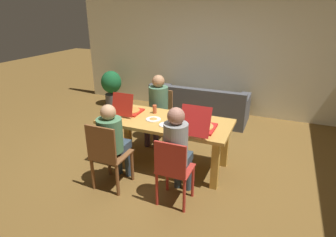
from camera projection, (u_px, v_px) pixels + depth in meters
name	position (u px, v px, depth m)	size (l,w,h in m)	color
ground_plane	(166.00, 164.00, 4.42)	(20.00, 20.00, 0.00)	brown
back_wall	(213.00, 53.00, 6.29)	(6.64, 0.12, 2.67)	beige
dining_table	(165.00, 127.00, 4.19)	(1.94, 0.87, 0.75)	gold
chair_0	(161.00, 112.00, 5.13)	(0.39, 0.43, 0.90)	#935C35
person_0	(157.00, 104.00, 4.92)	(0.34, 0.54, 1.22)	#3E2F44
chair_1	(173.00, 169.00, 3.34)	(0.41, 0.38, 0.90)	#B13026
person_1	(177.00, 147.00, 3.37)	(0.29, 0.48, 1.26)	#30404B
chair_2	(107.00, 154.00, 3.66)	(0.45, 0.45, 0.95)	brown
person_2	(113.00, 137.00, 3.71)	(0.33, 0.49, 1.17)	#303F4D
pizza_box_0	(129.00, 110.00, 4.39)	(0.35, 0.43, 0.37)	red
pizza_box_1	(200.00, 126.00, 3.80)	(0.40, 0.55, 0.40)	red
plate_0	(153.00, 119.00, 4.16)	(0.22, 0.22, 0.03)	white
plate_1	(167.00, 125.00, 3.96)	(0.21, 0.21, 0.01)	white
drinking_glass_0	(155.00, 109.00, 4.39)	(0.06, 0.06, 0.13)	#BD5332
drinking_glass_1	(179.00, 113.00, 4.26)	(0.08, 0.08, 0.10)	silver
couch	(199.00, 107.00, 6.08)	(2.04, 0.86, 0.77)	#494A50
potted_plant	(112.00, 85.00, 6.94)	(0.50, 0.50, 0.85)	#525055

